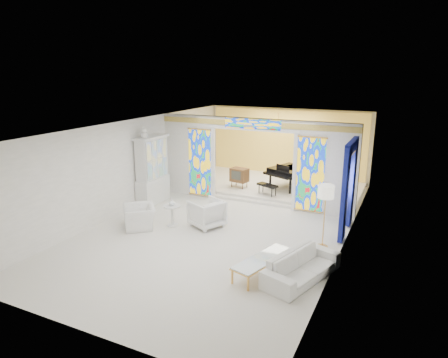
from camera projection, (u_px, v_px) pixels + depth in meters
The scene contains 24 objects.
floor at pixel (228, 222), 12.38m from camera, with size 12.00×12.00×0.00m, color silver.
ceiling at pixel (229, 125), 11.59m from camera, with size 7.00×12.00×0.02m, color silver.
wall_back at pixel (287, 143), 17.20m from camera, with size 7.00×0.02×3.00m, color silver.
wall_front at pixel (80, 256), 6.76m from camera, with size 7.00×0.02×3.00m, color silver.
wall_left at pixel (134, 164), 13.43m from camera, with size 0.02×12.00×3.00m, color silver.
wall_right at pixel (349, 190), 10.53m from camera, with size 0.02×12.00×3.00m, color silver.
partition_wall at pixel (253, 158), 13.68m from camera, with size 7.00×0.22×3.00m.
stained_glass_left at pixel (200, 163), 14.52m from camera, with size 0.90×0.04×2.40m, color gold.
stained_glass_right at pixel (310, 175), 12.84m from camera, with size 0.90×0.04×2.40m, color gold.
stained_glass_transom at pixel (253, 124), 13.28m from camera, with size 2.00×0.04×0.34m, color gold.
alcove_platform at pixel (272, 186), 15.92m from camera, with size 6.80×3.80×0.18m, color silver.
gold_curtain_back at pixel (286, 144), 17.10m from camera, with size 6.70×0.10×2.90m, color #FFD258.
chandelier at pixel (278, 125), 15.10m from camera, with size 0.48×0.48×0.30m, color gold.
blue_drapes at pixel (349, 180), 11.16m from camera, with size 0.14×1.85×2.65m.
china_cabinet at pixel (152, 170), 13.92m from camera, with size 0.56×1.46×2.72m.
armchair_left at pixel (140, 217), 11.90m from camera, with size 1.01×0.88×0.65m, color white.
armchair_right at pixel (207, 213), 11.94m from camera, with size 0.88×0.91×0.82m, color white.
sofa at pixel (302, 266), 8.93m from camera, with size 2.09×0.82×0.61m, color white.
side_table at pixel (172, 212), 11.98m from camera, with size 0.62×0.62×0.64m.
vase at pixel (172, 202), 11.90m from camera, with size 0.18×0.18×0.19m, color silver.
coffee_table at pixel (263, 259), 9.14m from camera, with size 1.03×1.84×0.39m.
floor_lamp at pixel (326, 195), 10.25m from camera, with size 0.54×0.54×1.71m.
grand_piano at pixel (295, 171), 15.16m from camera, with size 2.11×2.52×0.97m.
tv_console at pixel (239, 175), 15.29m from camera, with size 0.71×0.55×0.75m.
Camera 1 is at (4.86, -10.52, 4.54)m, focal length 32.00 mm.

